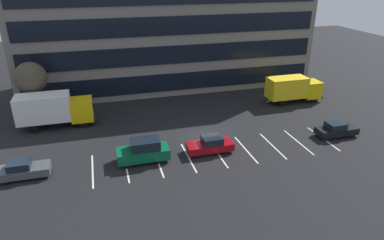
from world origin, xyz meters
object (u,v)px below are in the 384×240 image
box_truck_yellow_all (293,88)px  sedan_black (336,130)px  bare_tree (31,78)px  sedan_charcoal (22,170)px  box_truck_yellow (54,109)px  sedan_maroon (210,145)px  suv_forest (144,151)px

box_truck_yellow_all → sedan_black: size_ratio=1.71×
bare_tree → sedan_charcoal: bearing=-88.4°
box_truck_yellow_all → box_truck_yellow: size_ratio=0.90×
sedan_maroon → sedan_charcoal: size_ratio=1.03×
suv_forest → sedan_charcoal: bearing=179.7°
box_truck_yellow_all → suv_forest: bearing=-154.6°
suv_forest → sedan_black: bearing=-0.7°
box_truck_yellow_all → sedan_charcoal: bearing=-162.3°
box_truck_yellow_all → sedan_maroon: box_truck_yellow_all is taller
box_truck_yellow_all → suv_forest: (-20.31, -9.66, -0.85)m
box_truck_yellow_all → sedan_black: (-0.78, -9.90, -1.15)m
sedan_charcoal → bare_tree: bare_tree is taller
box_truck_yellow_all → suv_forest: size_ratio=1.55×
sedan_black → suv_forest: size_ratio=0.91×
sedan_maroon → sedan_charcoal: bearing=179.8°
suv_forest → sedan_charcoal: 9.88m
sedan_charcoal → box_truck_yellow_all: bearing=17.7°
box_truck_yellow_all → sedan_maroon: (-14.14, -9.66, -1.13)m
suv_forest → bare_tree: (-10.25, 12.91, 3.72)m
box_truck_yellow_all → bare_tree: (-30.56, 3.25, 2.86)m
sedan_black → sedan_maroon: bearing=179.0°
box_truck_yellow_all → sedan_black: 10.00m
box_truck_yellow → sedan_maroon: size_ratio=1.84×
box_truck_yellow_all → bare_tree: size_ratio=1.10×
box_truck_yellow_all → sedan_charcoal: box_truck_yellow_all is taller
box_truck_yellow → bare_tree: bearing=125.9°
box_truck_yellow_all → sedan_charcoal: size_ratio=1.72×
suv_forest → sedan_charcoal: suv_forest is taller
sedan_maroon → suv_forest: 6.18m
sedan_black → bare_tree: (-29.78, 13.15, 4.01)m
sedan_black → box_truck_yellow_all: bearing=85.5°
sedan_black → suv_forest: 19.54m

